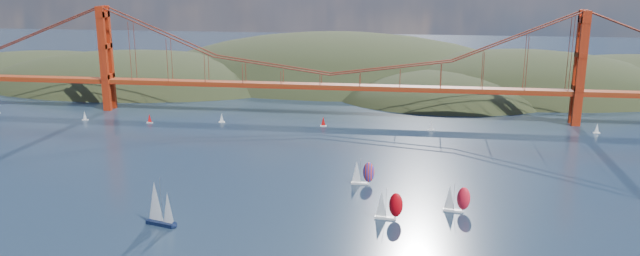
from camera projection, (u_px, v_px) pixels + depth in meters
The scene contains 12 objects.
headlands at pixel (416, 103), 412.03m from camera, with size 725.00×225.00×96.00m.
bridge at pixel (327, 54), 313.06m from camera, with size 552.00×12.00×55.00m.
sloop_navy at pixel (159, 204), 183.50m from camera, with size 10.01×6.91×14.83m.
racer_0 at pixel (388, 205), 188.18m from camera, with size 8.61×3.80×9.76m.
racer_1 at pixel (456, 198), 193.95m from camera, with size 8.40×4.03×9.47m.
racer_rwb at pixel (362, 172), 218.77m from camera, with size 8.12×3.29×9.36m.
distant_boat_1 at pixel (85, 116), 311.71m from camera, with size 3.00×2.00×4.70m.
distant_boat_2 at pixel (150, 118), 306.31m from camera, with size 3.00×2.00×4.70m.
distant_boat_3 at pixel (222, 118), 307.17m from camera, with size 3.00×2.00×4.70m.
distant_boat_4 at pixel (597, 128), 287.00m from camera, with size 3.00×2.00×4.70m.
distant_boat_8 at pixel (431, 126), 291.74m from camera, with size 3.00×2.00×4.70m.
distant_boat_9 at pixel (323, 121), 299.91m from camera, with size 3.00×2.00×4.70m.
Camera 1 is at (38.80, -129.89, 73.89)m, focal length 35.00 mm.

